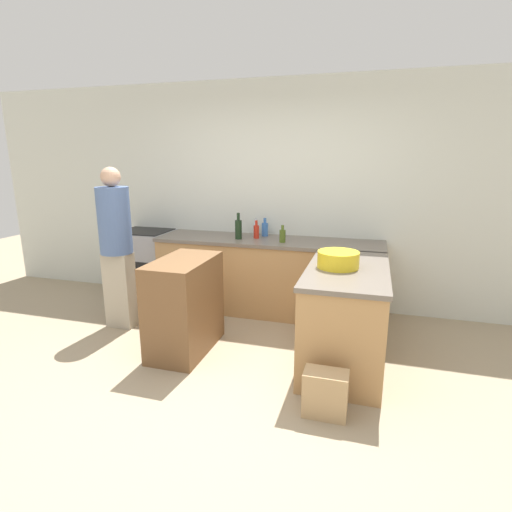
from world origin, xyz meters
name	(u,v)px	position (x,y,z in m)	size (l,w,h in m)	color
ground_plane	(213,386)	(0.00, 0.00, 0.00)	(14.00, 14.00, 0.00)	tan
wall_back	(276,196)	(0.00, 2.09, 1.35)	(8.00, 0.06, 2.70)	silver
counter_back	(268,275)	(0.00, 1.73, 0.44)	(2.63, 0.68, 0.88)	tan
counter_peninsula	(345,315)	(0.97, 0.74, 0.44)	(0.69, 1.36, 0.88)	tan
range_oven	(146,264)	(-1.66, 1.76, 0.44)	(0.67, 0.59, 0.89)	#99999E
island_table	(185,305)	(-0.50, 0.54, 0.45)	(0.47, 0.84, 0.90)	brown
mixing_bowl	(338,260)	(0.89, 0.72, 0.95)	(0.36, 0.36, 0.14)	yellow
hot_sauce_bottle	(256,231)	(-0.15, 1.75, 0.96)	(0.07, 0.07, 0.21)	red
vinegar_bottle_clear	(255,229)	(-0.21, 1.93, 0.96)	(0.06, 0.06, 0.21)	silver
water_bottle_blue	(265,229)	(-0.09, 1.92, 0.97)	(0.08, 0.08, 0.22)	#386BB7
wine_bottle_dark	(238,229)	(-0.34, 1.66, 1.00)	(0.08, 0.08, 0.31)	black
olive_oil_bottle	(282,236)	(0.19, 1.62, 0.96)	(0.07, 0.07, 0.19)	#475B1E
person_by_range	(116,243)	(-1.42, 0.85, 0.93)	(0.33, 0.33, 1.72)	#ADA38E
paper_bag	(325,393)	(0.91, -0.11, 0.17)	(0.31, 0.19, 0.34)	tan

